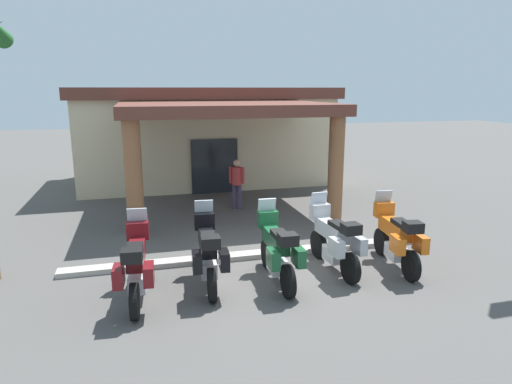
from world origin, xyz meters
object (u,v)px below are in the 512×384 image
(motel_building, at_px, (205,133))
(motorcycle_silver, at_px, (334,240))
(motorcycle_green, at_px, (277,250))
(motorcycle_maroon, at_px, (136,266))
(motorcycle_black, at_px, (208,253))
(motorcycle_orange, at_px, (397,238))
(pedestrian, at_px, (237,181))

(motel_building, xyz_separation_m, motorcycle_silver, (1.26, -10.65, -1.40))
(motorcycle_green, bearing_deg, motorcycle_silver, -77.32)
(motorcycle_green, distance_m, motorcycle_silver, 1.45)
(motorcycle_green, bearing_deg, motorcycle_maroon, 93.47)
(motorcycle_black, xyz_separation_m, motorcycle_green, (1.42, -0.21, 0.00))
(motorcycle_silver, distance_m, motorcycle_orange, 1.44)
(motorcycle_green, bearing_deg, motorcycle_orange, -87.56)
(motorcycle_maroon, distance_m, motorcycle_black, 1.46)
(motorcycle_silver, xyz_separation_m, pedestrian, (-0.95, 5.70, 0.27))
(motorcycle_maroon, xyz_separation_m, motorcycle_green, (2.84, 0.11, 0.00))
(motel_building, xyz_separation_m, motorcycle_green, (-0.16, -10.94, -1.40))
(motel_building, height_order, motorcycle_black, motel_building)
(motorcycle_maroon, relative_size, motorcycle_silver, 1.00)
(motel_building, xyz_separation_m, motorcycle_maroon, (-3.00, -11.05, -1.40))
(motorcycle_green, distance_m, motorcycle_orange, 2.84)
(motel_building, height_order, motorcycle_silver, motel_building)
(motorcycle_black, xyz_separation_m, pedestrian, (1.89, 5.77, 0.27))
(motorcycle_black, height_order, pedestrian, pedestrian)
(motel_building, bearing_deg, pedestrian, -86.32)
(motel_building, height_order, motorcycle_maroon, motel_building)
(motorcycle_green, height_order, pedestrian, pedestrian)
(motorcycle_orange, distance_m, pedestrian, 6.39)
(motorcycle_maroon, xyz_separation_m, pedestrian, (3.31, 6.10, 0.27))
(pedestrian, bearing_deg, motorcycle_maroon, -1.24)
(motorcycle_silver, bearing_deg, motorcycle_maroon, 92.83)
(motorcycle_maroon, distance_m, pedestrian, 6.94)
(motorcycle_maroon, relative_size, motorcycle_orange, 1.00)
(motorcycle_green, height_order, motorcycle_orange, same)
(motel_building, relative_size, motorcycle_green, 4.80)
(motorcycle_orange, height_order, pedestrian, pedestrian)
(pedestrian, bearing_deg, motorcycle_green, 22.77)
(motorcycle_maroon, distance_m, motorcycle_orange, 5.68)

